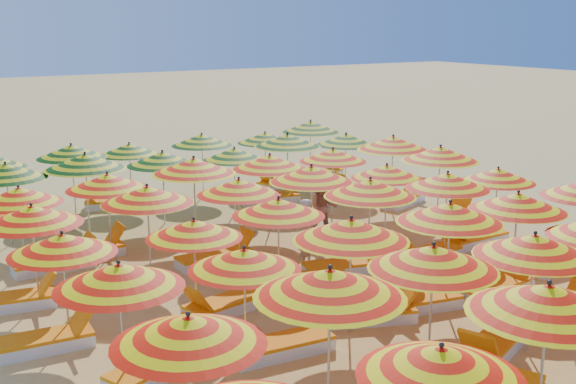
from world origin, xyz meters
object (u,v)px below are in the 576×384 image
object	(u,v)px
umbrella_19	(194,229)
umbrella_47	(311,127)
umbrella_27	(311,174)
umbrella_35	(393,143)
umbrella_6	(189,331)
umbrella_8	(433,258)
umbrella_38	(163,159)
lounger_24	(272,198)
umbrella_29	(440,154)
lounger_14	(305,281)
umbrella_46	(265,138)
lounger_23	(404,199)
umbrella_43	(71,152)
lounger_19	(217,257)
lounger_29	(324,174)
beachgoer_b	(324,208)
umbrella_44	(129,149)
umbrella_24	(32,215)
lounger_12	(42,342)
umbrella_33	(270,162)
umbrella_1	(441,362)
umbrella_40	(288,140)
lounger_7	(279,346)
umbrella_32	(194,166)
lounger_11	(561,263)
umbrella_15	(450,213)
lounger_18	(11,301)
lounger_25	(363,188)
umbrella_14	(351,230)
lounger_17	(474,239)
beachgoer_a	(308,234)
umbrella_37	(85,162)
lounger_20	(451,214)
lounger_4	(564,310)
lounger_28	(280,182)
umbrella_30	(19,196)
umbrella_12	(119,276)
umbrella_26	(239,187)
lounger_3	(493,347)
lounger_8	(370,313)
umbrella_20	(278,207)
umbrella_39	(234,154)
umbrella_45	(202,140)
lounger_9	(414,303)
umbrella_23	(498,175)
umbrella_25	(147,195)
umbrella_9	(534,246)
umbrella_7	(330,283)

from	to	relation	value
umbrella_19	umbrella_47	world-z (taller)	umbrella_47
umbrella_27	umbrella_35	xyz separation A→B (m)	(4.11, 2.05, 0.07)
umbrella_6	umbrella_8	xyz separation A→B (m)	(4.05, 0.27, 0.10)
umbrella_38	lounger_24	distance (m)	3.89
umbrella_29	lounger_14	world-z (taller)	umbrella_29
umbrella_46	umbrella_47	xyz separation A→B (m)	(1.84, 0.19, 0.19)
lounger_14	lounger_23	size ratio (longest dim) A/B	1.00
umbrella_43	lounger_19	size ratio (longest dim) A/B	1.39
lounger_29	beachgoer_b	distance (m)	6.81
umbrella_44	umbrella_24	bearing A→B (deg)	-122.95
umbrella_44	lounger_12	world-z (taller)	umbrella_44
umbrella_33	umbrella_1	bearing A→B (deg)	-110.78
umbrella_40	lounger_7	world-z (taller)	umbrella_40
umbrella_32	lounger_11	xyz separation A→B (m)	(5.85, -5.99, -1.72)
umbrella_8	umbrella_35	distance (m)	9.92
umbrella_15	umbrella_27	world-z (taller)	umbrella_15
umbrella_47	lounger_18	size ratio (longest dim) A/B	1.35
umbrella_27	lounger_25	xyz separation A→B (m)	(4.55, 3.95, -1.66)
umbrella_14	lounger_12	bearing A→B (deg)	156.11
umbrella_33	lounger_17	xyz separation A→B (m)	(3.50, -3.67, -1.62)
lounger_24	beachgoer_a	distance (m)	5.89
umbrella_38	lounger_25	distance (m)	6.75
umbrella_37	lounger_20	xyz separation A→B (m)	(8.70, -3.75, -1.71)
lounger_4	lounger_28	bearing A→B (deg)	78.37
umbrella_29	umbrella_38	bearing A→B (deg)	147.87
umbrella_30	lounger_19	xyz separation A→B (m)	(3.71, -1.69, -1.52)
umbrella_12	umbrella_26	xyz separation A→B (m)	(4.09, 4.13, -0.02)
umbrella_19	lounger_3	size ratio (longest dim) A/B	1.23
umbrella_1	umbrella_32	distance (m)	10.47
lounger_23	lounger_28	world-z (taller)	same
lounger_8	umbrella_20	bearing A→B (deg)	126.94
umbrella_39	lounger_14	distance (m)	6.39
umbrella_15	umbrella_40	world-z (taller)	umbrella_15
umbrella_44	umbrella_27	bearing A→B (deg)	-72.16
umbrella_1	umbrella_8	size ratio (longest dim) A/B	0.93
lounger_7	umbrella_14	bearing A→B (deg)	-171.64
lounger_25	lounger_24	bearing A→B (deg)	-0.65
umbrella_30	lounger_14	bearing A→B (deg)	-40.95
lounger_12	lounger_17	bearing A→B (deg)	6.14
umbrella_43	lounger_20	distance (m)	10.43
umbrella_45	lounger_9	distance (m)	10.45
lounger_24	umbrella_19	bearing A→B (deg)	-116.71
umbrella_26	umbrella_33	bearing A→B (deg)	44.60
umbrella_12	lounger_19	distance (m)	5.80
umbrella_32	umbrella_33	size ratio (longest dim) A/B	0.94
umbrella_23	lounger_29	bearing A→B (deg)	85.81
umbrella_25	umbrella_26	bearing A→B (deg)	-2.96
lounger_14	umbrella_6	bearing A→B (deg)	58.27
umbrella_9	lounger_18	size ratio (longest dim) A/B	1.33
lounger_11	umbrella_7	bearing A→B (deg)	-161.50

